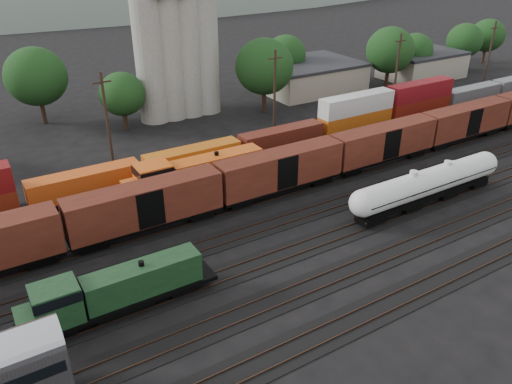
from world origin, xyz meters
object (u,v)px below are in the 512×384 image
green_locomotive (110,292)px  orange_locomotive (193,174)px  tank_car_a (411,189)px  grain_silo (176,44)px

green_locomotive → orange_locomotive: size_ratio=0.85×
orange_locomotive → tank_car_a: bearing=-40.0°
tank_car_a → orange_locomotive: size_ratio=0.91×
orange_locomotive → grain_silo: (9.90, 26.00, 8.72)m
tank_car_a → orange_locomotive: bearing=140.0°
green_locomotive → orange_locomotive: bearing=47.4°
tank_car_a → green_locomotive: bearing=180.0°
grain_silo → tank_car_a: bearing=-79.0°
green_locomotive → orange_locomotive: (13.78, 15.00, 0.24)m
grain_silo → orange_locomotive: bearing=-110.8°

